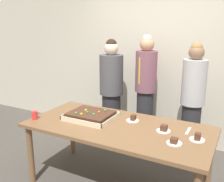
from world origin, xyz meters
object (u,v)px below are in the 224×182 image
(plated_slice_near_right, at_px, (197,138))
(drink_cup_nearest, at_px, (35,115))
(plated_slice_far_right, at_px, (133,119))
(person_striped_tie_right, at_px, (192,103))
(sheet_cake, at_px, (91,116))
(cake_server_utensil, at_px, (188,131))
(plated_slice_near_left, at_px, (164,129))
(person_serving_front, at_px, (111,91))
(party_table, at_px, (118,132))
(person_green_shirt_behind, at_px, (145,90))
(plated_slice_far_left, at_px, (174,142))

(plated_slice_near_right, bearing_deg, drink_cup_nearest, -170.13)
(plated_slice_far_right, bearing_deg, person_striped_tie_right, 55.19)
(sheet_cake, height_order, cake_server_utensil, sheet_cake)
(plated_slice_near_left, bearing_deg, person_serving_front, 139.84)
(party_table, bearing_deg, sheet_cake, 174.22)
(plated_slice_near_left, distance_m, person_serving_front, 1.52)
(sheet_cake, height_order, person_serving_front, person_serving_front)
(party_table, relative_size, plated_slice_near_left, 13.93)
(person_serving_front, distance_m, person_striped_tie_right, 1.28)
(plated_slice_far_right, relative_size, person_green_shirt_behind, 0.09)
(party_table, xyz_separation_m, sheet_cake, (-0.38, 0.04, 0.12))
(plated_slice_far_right, relative_size, drink_cup_nearest, 1.50)
(person_serving_front, bearing_deg, plated_slice_near_right, 41.09)
(party_table, bearing_deg, plated_slice_near_left, 9.41)
(plated_slice_far_left, xyz_separation_m, person_serving_front, (-1.33, 1.21, 0.06))
(plated_slice_near_right, distance_m, person_serving_front, 1.84)
(plated_slice_near_right, height_order, person_serving_front, person_serving_front)
(person_serving_front, bearing_deg, cake_server_utensil, 43.99)
(plated_slice_near_left, distance_m, plated_slice_near_right, 0.36)
(plated_slice_far_left, relative_size, person_green_shirt_behind, 0.09)
(plated_slice_near_right, xyz_separation_m, plated_slice_far_left, (-0.18, -0.18, -0.00))
(plated_slice_near_left, height_order, person_striped_tie_right, person_striped_tie_right)
(plated_slice_far_left, bearing_deg, drink_cup_nearest, -175.13)
(sheet_cake, relative_size, cake_server_utensil, 2.85)
(person_green_shirt_behind, bearing_deg, plated_slice_far_left, 45.28)
(plated_slice_near_right, bearing_deg, plated_slice_far_right, 166.67)
(person_green_shirt_behind, relative_size, person_striped_tie_right, 1.05)
(plated_slice_near_left, relative_size, person_green_shirt_behind, 0.09)
(person_serving_front, bearing_deg, person_striped_tie_right, 71.46)
(plated_slice_near_left, bearing_deg, plated_slice_near_right, -9.03)
(plated_slice_near_right, bearing_deg, plated_slice_near_left, 170.97)
(plated_slice_near_left, bearing_deg, sheet_cake, -177.11)
(drink_cup_nearest, xyz_separation_m, cake_server_utensil, (1.71, 0.51, -0.05))
(plated_slice_near_left, distance_m, person_green_shirt_behind, 1.24)
(plated_slice_far_left, distance_m, plated_slice_far_right, 0.69)
(sheet_cake, bearing_deg, cake_server_utensil, 8.77)
(plated_slice_near_right, relative_size, plated_slice_far_left, 1.00)
(party_table, distance_m, plated_slice_far_right, 0.25)
(plated_slice_far_right, height_order, person_striped_tie_right, person_striped_tie_right)
(plated_slice_near_right, bearing_deg, party_table, -178.20)
(drink_cup_nearest, distance_m, person_green_shirt_behind, 1.68)
(cake_server_utensil, bearing_deg, person_serving_front, 148.60)
(sheet_cake, relative_size, drink_cup_nearest, 5.70)
(person_green_shirt_behind, bearing_deg, sheet_cake, 0.00)
(person_serving_front, bearing_deg, plated_slice_far_right, 26.61)
(plated_slice_near_right, bearing_deg, plated_slice_far_left, -135.71)
(drink_cup_nearest, height_order, person_serving_front, person_serving_front)
(plated_slice_near_right, relative_size, person_serving_front, 0.09)
(sheet_cake, relative_size, person_serving_front, 0.34)
(cake_server_utensil, xyz_separation_m, person_green_shirt_behind, (-0.85, 0.94, 0.14))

